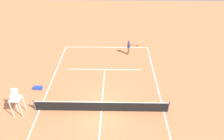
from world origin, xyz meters
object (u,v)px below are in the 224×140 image
at_px(tennis_ball, 143,59).
at_px(umpire_chair, 15,98).
at_px(equipment_bag, 38,88).
at_px(player_serving, 129,46).

xyz_separation_m(tennis_ball, umpire_chair, (10.48, 8.24, 1.57)).
bearing_deg(tennis_ball, equipment_bag, 27.64).
xyz_separation_m(umpire_chair, equipment_bag, (-0.46, -2.99, -1.46)).
relative_size(player_serving, equipment_bag, 2.29).
bearing_deg(equipment_bag, umpire_chair, 81.23).
bearing_deg(umpire_chair, tennis_ball, -141.83).
relative_size(tennis_ball, umpire_chair, 0.03).
distance_m(player_serving, umpire_chair, 12.94).
height_order(player_serving, equipment_bag, player_serving).
height_order(player_serving, tennis_ball, player_serving).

